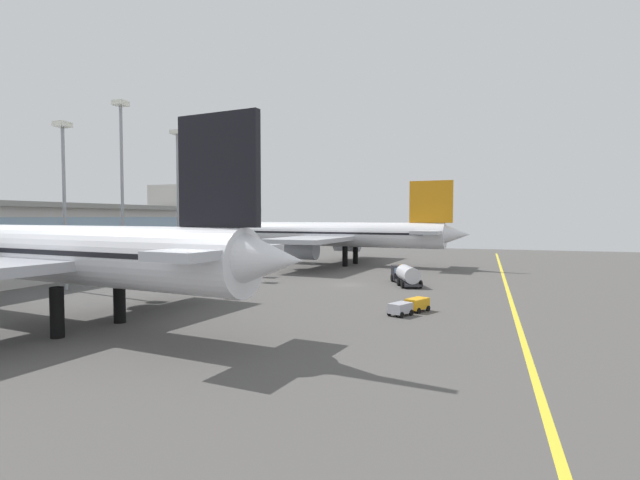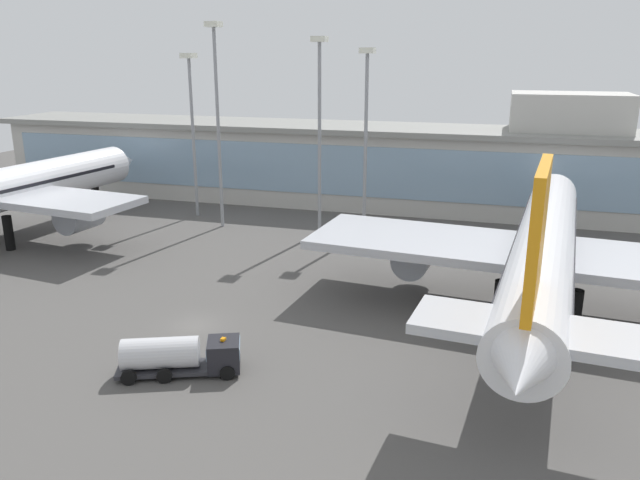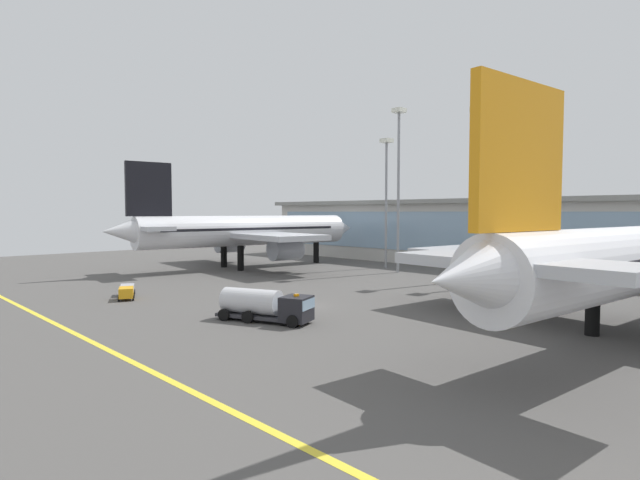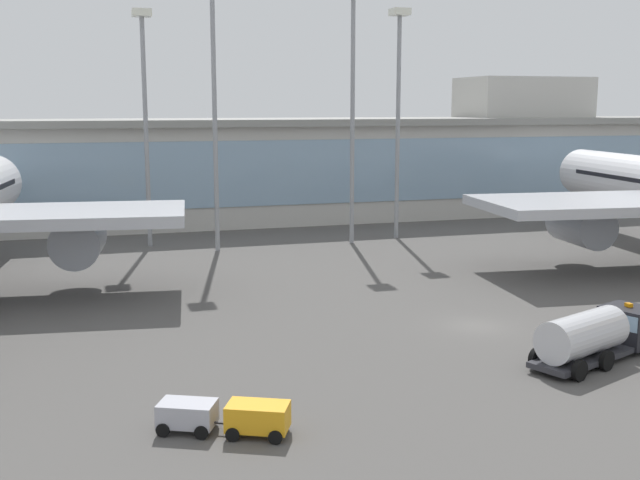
{
  "view_description": "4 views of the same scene",
  "coord_description": "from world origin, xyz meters",
  "px_view_note": "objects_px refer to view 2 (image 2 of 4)",
  "views": [
    {
      "loc": [
        -68.01,
        -18.93,
        10.0
      ],
      "look_at": [
        0.44,
        4.56,
        6.54
      ],
      "focal_mm": 27.03,
      "sensor_mm": 36.0,
      "label": 1
    },
    {
      "loc": [
        24.53,
        -45.06,
        22.88
      ],
      "look_at": [
        9.33,
        7.17,
        6.53
      ],
      "focal_mm": 35.12,
      "sensor_mm": 36.0,
      "label": 2
    },
    {
      "loc": [
        39.25,
        -36.04,
        9.95
      ],
      "look_at": [
        -8.05,
        9.67,
        6.28
      ],
      "focal_mm": 28.51,
      "sensor_mm": 36.0,
      "label": 3
    },
    {
      "loc": [
        -23.39,
        -42.96,
        13.85
      ],
      "look_at": [
        -8.91,
        4.94,
        5.18
      ],
      "focal_mm": 43.85,
      "sensor_mm": 36.0,
      "label": 4
    }
  ],
  "objects_px": {
    "airliner_near_right": "(544,250)",
    "airliner_near_left": "(4,190)",
    "apron_light_mast_centre": "(217,99)",
    "apron_light_mast_far_east": "(366,115)",
    "apron_light_mast_east": "(192,111)",
    "apron_light_mast_west": "(320,109)",
    "fuel_tanker_truck": "(183,355)"
  },
  "relations": [
    {
      "from": "apron_light_mast_centre",
      "to": "apron_light_mast_east",
      "type": "distance_m",
      "value": 7.76
    },
    {
      "from": "apron_light_mast_east",
      "to": "apron_light_mast_centre",
      "type": "bearing_deg",
      "value": -36.23
    },
    {
      "from": "airliner_near_left",
      "to": "fuel_tanker_truck",
      "type": "height_order",
      "value": "airliner_near_left"
    },
    {
      "from": "airliner_near_left",
      "to": "apron_light_mast_far_east",
      "type": "height_order",
      "value": "apron_light_mast_far_east"
    },
    {
      "from": "apron_light_mast_centre",
      "to": "apron_light_mast_west",
      "type": "bearing_deg",
      "value": 1.32
    },
    {
      "from": "airliner_near_left",
      "to": "airliner_near_right",
      "type": "height_order",
      "value": "airliner_near_left"
    },
    {
      "from": "airliner_near_left",
      "to": "apron_light_mast_west",
      "type": "bearing_deg",
      "value": -61.72
    },
    {
      "from": "apron_light_mast_centre",
      "to": "apron_light_mast_far_east",
      "type": "relative_size",
      "value": 1.14
    },
    {
      "from": "airliner_near_right",
      "to": "airliner_near_left",
      "type": "bearing_deg",
      "value": 89.94
    },
    {
      "from": "airliner_near_right",
      "to": "fuel_tanker_truck",
      "type": "height_order",
      "value": "airliner_near_right"
    },
    {
      "from": "airliner_near_left",
      "to": "airliner_near_right",
      "type": "bearing_deg",
      "value": -88.38
    },
    {
      "from": "airliner_near_left",
      "to": "apron_light_mast_east",
      "type": "distance_m",
      "value": 26.2
    },
    {
      "from": "apron_light_mast_west",
      "to": "apron_light_mast_east",
      "type": "bearing_deg",
      "value": 168.3
    },
    {
      "from": "apron_light_mast_west",
      "to": "apron_light_mast_east",
      "type": "xyz_separation_m",
      "value": [
        -19.79,
        4.1,
        -1.09
      ]
    },
    {
      "from": "airliner_near_right",
      "to": "apron_light_mast_far_east",
      "type": "relative_size",
      "value": 2.33
    },
    {
      "from": "apron_light_mast_west",
      "to": "apron_light_mast_centre",
      "type": "distance_m",
      "value": 13.8
    },
    {
      "from": "apron_light_mast_west",
      "to": "apron_light_mast_centre",
      "type": "xyz_separation_m",
      "value": [
        -13.76,
        -0.32,
        1.01
      ]
    },
    {
      "from": "apron_light_mast_west",
      "to": "apron_light_mast_east",
      "type": "relative_size",
      "value": 1.09
    },
    {
      "from": "fuel_tanker_truck",
      "to": "apron_light_mast_west",
      "type": "height_order",
      "value": "apron_light_mast_west"
    },
    {
      "from": "airliner_near_right",
      "to": "apron_light_mast_west",
      "type": "bearing_deg",
      "value": 58.07
    },
    {
      "from": "apron_light_mast_far_east",
      "to": "fuel_tanker_truck",
      "type": "bearing_deg",
      "value": -96.6
    },
    {
      "from": "apron_light_mast_centre",
      "to": "fuel_tanker_truck",
      "type": "bearing_deg",
      "value": -69.2
    },
    {
      "from": "airliner_near_left",
      "to": "airliner_near_right",
      "type": "xyz_separation_m",
      "value": [
        63.06,
        -6.19,
        -0.28
      ]
    },
    {
      "from": "apron_light_mast_east",
      "to": "airliner_near_left",
      "type": "bearing_deg",
      "value": -132.76
    },
    {
      "from": "airliner_near_left",
      "to": "apron_light_mast_far_east",
      "type": "xyz_separation_m",
      "value": [
        42.18,
        15.81,
        8.89
      ]
    },
    {
      "from": "fuel_tanker_truck",
      "to": "apron_light_mast_centre",
      "type": "distance_m",
      "value": 44.08
    },
    {
      "from": "airliner_near_right",
      "to": "fuel_tanker_truck",
      "type": "bearing_deg",
      "value": 131.54
    },
    {
      "from": "apron_light_mast_east",
      "to": "apron_light_mast_far_east",
      "type": "xyz_separation_m",
      "value": [
        25.36,
        -2.38,
        0.35
      ]
    },
    {
      "from": "airliner_near_left",
      "to": "airliner_near_right",
      "type": "relative_size",
      "value": 0.89
    },
    {
      "from": "airliner_near_left",
      "to": "apron_light_mast_east",
      "type": "relative_size",
      "value": 2.13
    },
    {
      "from": "airliner_near_left",
      "to": "airliner_near_right",
      "type": "distance_m",
      "value": 63.36
    },
    {
      "from": "apron_light_mast_far_east",
      "to": "apron_light_mast_west",
      "type": "bearing_deg",
      "value": -162.85
    }
  ]
}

